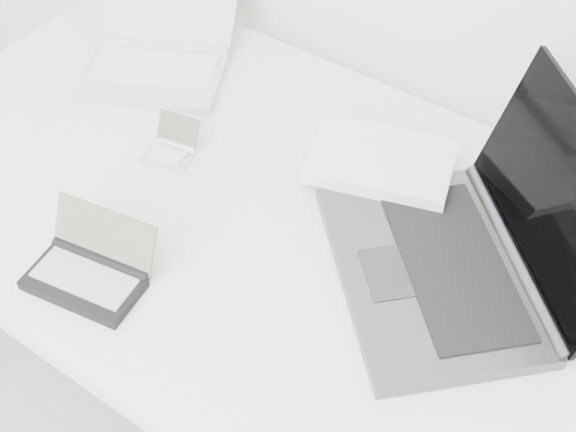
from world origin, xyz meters
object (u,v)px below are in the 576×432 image
Objects in this scene: laptop_large at (445,228)px; netbook_open_white at (159,56)px; desk at (318,255)px; palmtop_charcoal at (90,271)px.

laptop_large is 1.45× the size of netbook_open_white.
netbook_open_white is at bearing 159.20° from desk.
laptop_large is 0.68m from netbook_open_white.
palmtop_charcoal is at bearing -93.55° from laptop_large.
laptop_large is 0.54m from palmtop_charcoal.
netbook_open_white is at bearing 111.38° from palmtop_charcoal.
desk is 2.70× the size of laptop_large.
netbook_open_white is 0.54m from palmtop_charcoal.
netbook_open_white is (-0.51, 0.19, 0.07)m from desk.
palmtop_charcoal reaches higher than desk.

